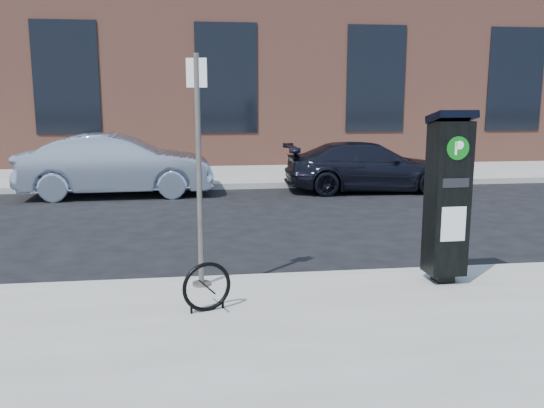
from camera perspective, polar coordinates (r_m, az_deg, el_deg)
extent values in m
plane|color=black|center=(7.55, 0.86, -8.05)|extent=(120.00, 120.00, 0.00)
cube|color=gray|center=(21.23, -4.74, 4.22)|extent=(60.00, 12.00, 0.15)
cube|color=#9E9B93|center=(7.51, 0.89, -7.55)|extent=(60.00, 0.12, 0.16)
cube|color=#9E9B93|center=(15.31, -3.57, 1.78)|extent=(60.00, 0.12, 0.16)
cube|color=brown|center=(24.15, -5.27, 14.31)|extent=(28.00, 10.00, 8.00)
cube|color=black|center=(19.47, -19.73, 11.71)|extent=(2.00, 0.06, 3.50)
cube|color=black|center=(19.09, -4.55, 12.31)|extent=(2.00, 0.06, 3.50)
cube|color=black|center=(20.00, 10.23, 12.10)|extent=(2.00, 0.06, 3.50)
cube|color=black|center=(22.04, 22.96, 11.29)|extent=(2.00, 0.06, 3.50)
cube|color=black|center=(7.52, 16.56, -6.92)|extent=(0.23, 0.23, 0.11)
cube|color=black|center=(7.30, 16.97, 0.53)|extent=(0.45, 0.40, 1.87)
cube|color=black|center=(7.20, 17.39, 8.23)|extent=(0.50, 0.44, 0.17)
cylinder|color=#07520F|center=(7.04, 17.94, 5.28)|extent=(0.28, 0.02, 0.28)
cube|color=white|center=(7.04, 17.94, 5.28)|extent=(0.10, 0.01, 0.15)
cube|color=silver|center=(7.18, 17.54, -1.91)|extent=(0.31, 0.02, 0.42)
cube|color=black|center=(7.09, 17.76, 2.00)|extent=(0.33, 0.02, 0.11)
cylinder|color=#59554E|center=(7.14, -6.99, -7.83)|extent=(0.22, 0.22, 0.03)
cylinder|color=#59554E|center=(6.83, -7.25, 3.05)|extent=(0.07, 0.07, 2.75)
cube|color=silver|center=(6.78, -7.48, 12.77)|extent=(0.24, 0.09, 0.33)
torus|color=black|center=(6.23, -6.47, -8.16)|extent=(0.53, 0.22, 0.54)
cylinder|color=black|center=(6.24, -7.99, -10.23)|extent=(0.03, 0.03, 0.11)
cylinder|color=black|center=(6.36, -4.90, -9.78)|extent=(0.03, 0.03, 0.11)
imported|color=#8C9BB3|center=(14.65, -15.08, 3.74)|extent=(4.67, 1.75, 1.52)
imported|color=black|center=(15.08, 9.58, 3.66)|extent=(4.44, 1.98, 1.27)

